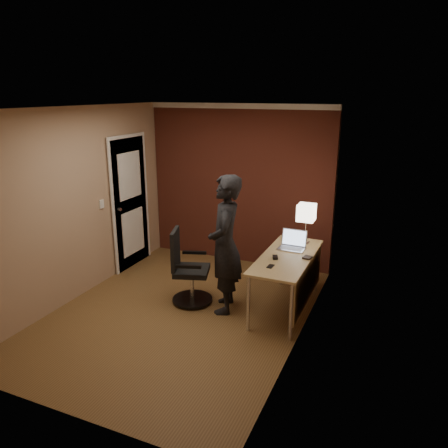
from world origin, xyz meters
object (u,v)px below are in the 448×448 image
(desk_lamp, at_px, (306,213))
(phone, at_px, (270,266))
(desk, at_px, (293,266))
(mouse, at_px, (275,257))
(wallet, at_px, (307,258))
(person, at_px, (225,245))
(office_chair, at_px, (187,272))
(laptop, at_px, (293,243))

(desk_lamp, distance_m, phone, 1.06)
(desk, relative_size, mouse, 15.00)
(wallet, bearing_deg, desk_lamp, 106.58)
(person, bearing_deg, office_chair, -106.12)
(desk_lamp, height_order, laptop, desk_lamp)
(laptop, distance_m, office_chair, 1.42)
(desk, bearing_deg, office_chair, -166.52)
(laptop, height_order, mouse, laptop)
(phone, bearing_deg, mouse, 98.69)
(desk, relative_size, person, 0.86)
(desk_lamp, relative_size, mouse, 5.35)
(desk, distance_m, phone, 0.47)
(mouse, height_order, office_chair, office_chair)
(desk, bearing_deg, person, -159.34)
(phone, distance_m, office_chair, 1.20)
(desk_lamp, bearing_deg, phone, -100.27)
(desk_lamp, bearing_deg, person, -133.85)
(laptop, relative_size, office_chair, 0.35)
(phone, xyz_separation_m, wallet, (0.33, 0.43, 0.01))
(desk_lamp, distance_m, person, 1.19)
(mouse, height_order, wallet, mouse)
(office_chair, height_order, person, person)
(desk_lamp, distance_m, wallet, 0.69)
(person, bearing_deg, laptop, 111.79)
(desk, height_order, person, person)
(mouse, relative_size, person, 0.06)
(mouse, bearing_deg, desk, 19.90)
(phone, bearing_deg, desk_lamp, 83.02)
(desk_lamp, bearing_deg, laptop, -112.11)
(mouse, bearing_deg, office_chair, 167.31)
(laptop, height_order, phone, laptop)
(laptop, bearing_deg, mouse, -102.55)
(desk_lamp, xyz_separation_m, phone, (-0.17, -0.96, -0.41))
(desk_lamp, bearing_deg, office_chair, -147.34)
(phone, xyz_separation_m, person, (-0.63, 0.13, 0.13))
(phone, bearing_deg, desk, 73.00)
(desk_lamp, distance_m, office_chair, 1.73)
(desk, bearing_deg, phone, -110.29)
(desk_lamp, xyz_separation_m, office_chair, (-1.33, -0.85, -0.72))
(person, bearing_deg, desk, 92.45)
(mouse, height_order, phone, mouse)
(desk_lamp, xyz_separation_m, person, (-0.80, -0.83, -0.28))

